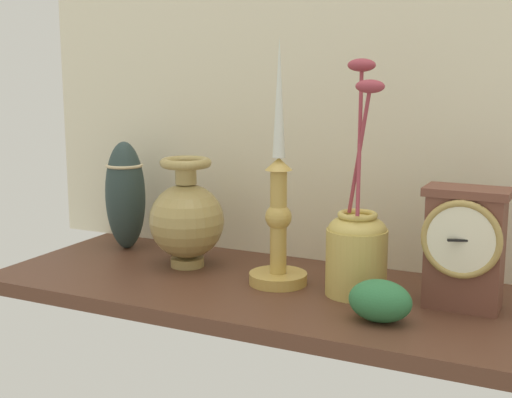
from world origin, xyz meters
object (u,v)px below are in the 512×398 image
object	(u,v)px
brass_vase_bulbous	(187,218)
tall_ceramic_vase	(125,195)
mantel_clock	(464,246)
candlestick_tall_left	(278,216)
brass_vase_jar	(357,245)

from	to	relation	value
brass_vase_bulbous	tall_ceramic_vase	xyz separation A→B (cm)	(-17.08, 5.55, 1.81)
mantel_clock	brass_vase_bulbous	size ratio (longest dim) A/B	0.93
candlestick_tall_left	brass_vase_bulbous	xyz separation A→B (cm)	(-18.63, 2.26, -2.51)
mantel_clock	brass_vase_jar	size ratio (longest dim) A/B	0.50
brass_vase_bulbous	brass_vase_jar	bearing A→B (deg)	-3.48
mantel_clock	tall_ceramic_vase	distance (cm)	65.13
mantel_clock	candlestick_tall_left	size ratio (longest dim) A/B	0.45
tall_ceramic_vase	brass_vase_bulbous	bearing A→B (deg)	-18.00
brass_vase_bulbous	mantel_clock	bearing A→B (deg)	-1.57
mantel_clock	candlestick_tall_left	xyz separation A→B (cm)	(-29.05, -0.96, 1.89)
brass_vase_bulbous	candlestick_tall_left	bearing A→B (deg)	-6.92
mantel_clock	candlestick_tall_left	distance (cm)	29.12
mantel_clock	brass_vase_jar	distance (cm)	16.01
brass_vase_bulbous	brass_vase_jar	xyz separation A→B (cm)	(31.74, -1.93, -0.79)
candlestick_tall_left	brass_vase_bulbous	world-z (taller)	candlestick_tall_left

